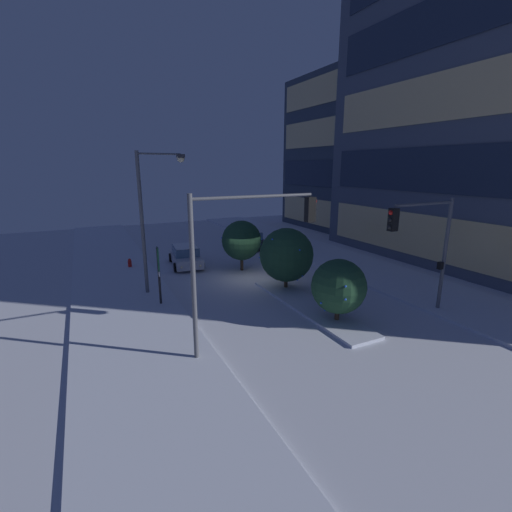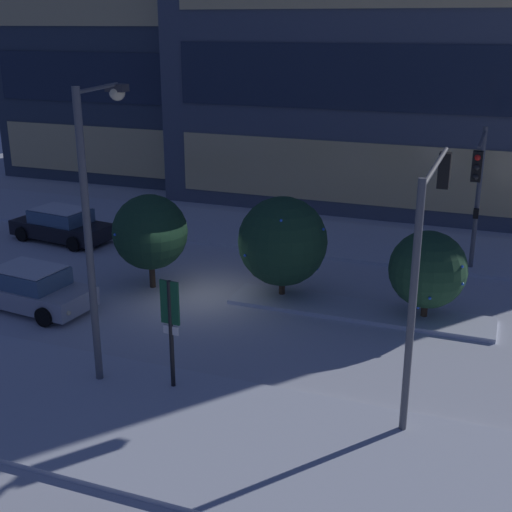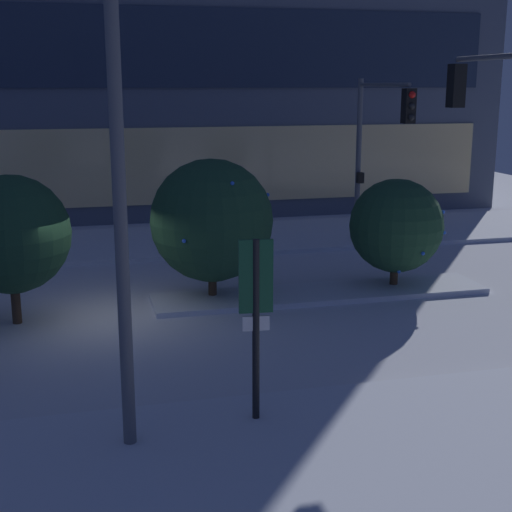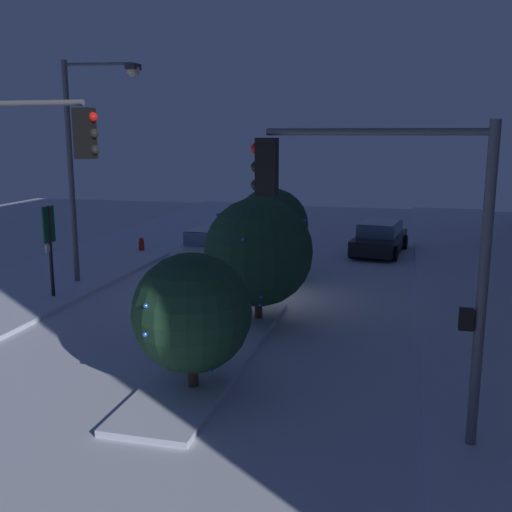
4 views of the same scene
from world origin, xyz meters
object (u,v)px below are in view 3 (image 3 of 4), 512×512
(decorated_tree_left_of_median, at_px, (10,234))
(decorated_tree_right_of_median, at_px, (212,220))
(traffic_light_corner_far_right, at_px, (378,136))
(decorated_tree_median, at_px, (396,226))
(parking_info_sign, at_px, (256,309))
(street_lamp_arched, at_px, (106,109))

(decorated_tree_left_of_median, relative_size, decorated_tree_right_of_median, 0.95)
(decorated_tree_left_of_median, bearing_deg, traffic_light_corner_far_right, 22.42)
(traffic_light_corner_far_right, xyz_separation_m, decorated_tree_left_of_median, (-11.01, -4.54, -1.77))
(decorated_tree_median, bearing_deg, traffic_light_corner_far_right, 74.58)
(decorated_tree_left_of_median, distance_m, decorated_tree_right_of_median, 4.91)
(traffic_light_corner_far_right, bearing_deg, parking_info_sign, -31.58)
(street_lamp_arched, height_order, decorated_tree_median, street_lamp_arched)
(parking_info_sign, distance_m, decorated_tree_left_of_median, 7.77)
(traffic_light_corner_far_right, bearing_deg, decorated_tree_right_of_median, -58.27)
(decorated_tree_right_of_median, bearing_deg, street_lamp_arched, -112.42)
(parking_info_sign, relative_size, decorated_tree_left_of_median, 0.89)
(traffic_light_corner_far_right, distance_m, parking_info_sign, 13.13)
(parking_info_sign, bearing_deg, decorated_tree_left_of_median, 38.00)
(parking_info_sign, xyz_separation_m, decorated_tree_left_of_median, (-4.21, 6.52, 0.13))
(traffic_light_corner_far_right, height_order, decorated_tree_median, traffic_light_corner_far_right)
(decorated_tree_right_of_median, bearing_deg, decorated_tree_left_of_median, -171.37)
(decorated_tree_median, relative_size, decorated_tree_left_of_median, 0.87)
(street_lamp_arched, xyz_separation_m, parking_info_sign, (2.20, -0.37, -3.14))
(traffic_light_corner_far_right, xyz_separation_m, parking_info_sign, (-6.80, -11.07, -1.90))
(parking_info_sign, xyz_separation_m, decorated_tree_right_of_median, (0.65, 7.26, 0.10))
(traffic_light_corner_far_right, height_order, parking_info_sign, traffic_light_corner_far_right)
(decorated_tree_median, height_order, decorated_tree_left_of_median, decorated_tree_left_of_median)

